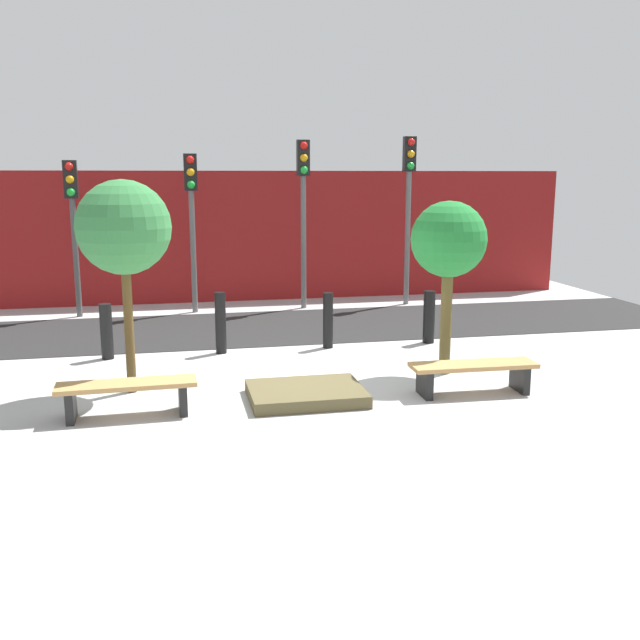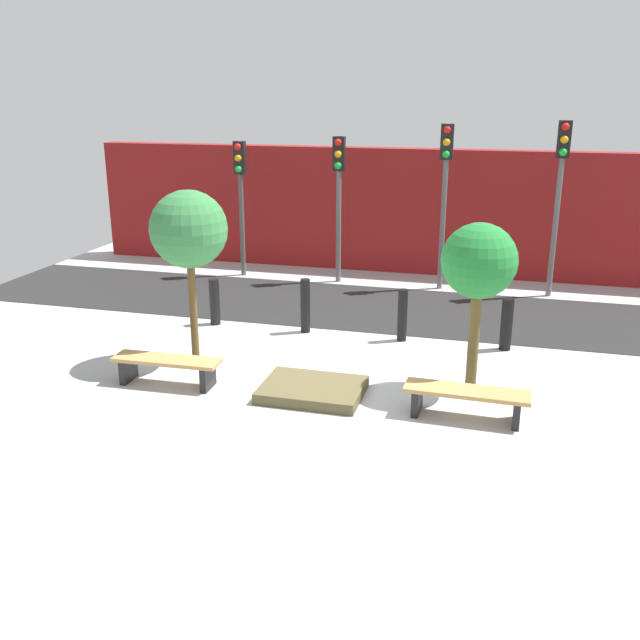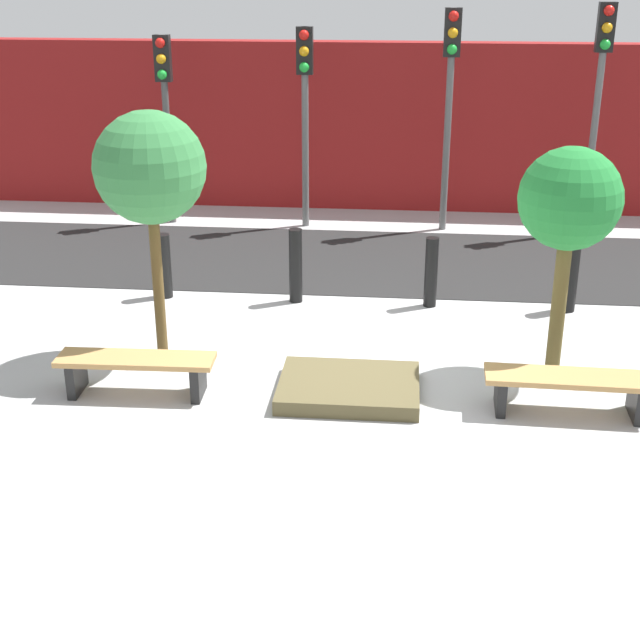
{
  "view_description": "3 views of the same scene",
  "coord_description": "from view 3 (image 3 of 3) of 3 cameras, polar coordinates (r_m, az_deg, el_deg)",
  "views": [
    {
      "loc": [
        -1.73,
        -9.65,
        2.99
      ],
      "look_at": [
        0.29,
        -0.08,
        1.0
      ],
      "focal_mm": 40.0,
      "sensor_mm": 36.0,
      "label": 1
    },
    {
      "loc": [
        2.73,
        -10.22,
        4.47
      ],
      "look_at": [
        0.04,
        -0.26,
        1.13
      ],
      "focal_mm": 40.0,
      "sensor_mm": 36.0,
      "label": 2
    },
    {
      "loc": [
        0.53,
        -9.36,
        4.45
      ],
      "look_at": [
        -0.36,
        -0.19,
        0.73
      ],
      "focal_mm": 50.0,
      "sensor_mm": 36.0,
      "label": 3
    }
  ],
  "objects": [
    {
      "name": "traffic_light_west",
      "position": [
        16.23,
        -9.91,
        14.01
      ],
      "size": [
        0.28,
        0.27,
        3.3
      ],
      "color": "#4C4C4C",
      "rests_on": "ground"
    },
    {
      "name": "traffic_light_east",
      "position": [
        15.94,
        17.49,
        14.52
      ],
      "size": [
        0.28,
        0.27,
        3.85
      ],
      "color": "slate",
      "rests_on": "ground"
    },
    {
      "name": "traffic_light_mid_east",
      "position": [
        15.65,
        8.32,
        14.91
      ],
      "size": [
        0.28,
        0.27,
        3.75
      ],
      "color": "#5C5C5C",
      "rests_on": "ground"
    },
    {
      "name": "road_strip",
      "position": [
        14.29,
        3.13,
        3.81
      ],
      "size": [
        18.0,
        3.33,
        0.01
      ],
      "primitive_type": "cube",
      "color": "#242424",
      "rests_on": "ground"
    },
    {
      "name": "building_facade",
      "position": [
        17.27,
        3.77,
        12.24
      ],
      "size": [
        16.2,
        0.5,
        3.09
      ],
      "primitive_type": "cube",
      "color": "maroon",
      "rests_on": "ground"
    },
    {
      "name": "ground_plane",
      "position": [
        10.38,
        2.06,
        -3.44
      ],
      "size": [
        18.0,
        18.0,
        0.0
      ],
      "primitive_type": "plane",
      "color": "#AFAFAF"
    },
    {
      "name": "bench_right",
      "position": [
        9.73,
        15.65,
        -4.07
      ],
      "size": [
        1.77,
        0.52,
        0.44
      ],
      "rotation": [
        0.0,
        0.0,
        -0.03
      ],
      "color": "black",
      "rests_on": "ground"
    },
    {
      "name": "bollard_left",
      "position": [
        12.39,
        -1.57,
        3.49
      ],
      "size": [
        0.18,
        0.18,
        1.05
      ],
      "primitive_type": "cylinder",
      "color": "black",
      "rests_on": "ground"
    },
    {
      "name": "tree_behind_left_bench",
      "position": [
        10.32,
        -10.84,
        9.45
      ],
      "size": [
        1.28,
        1.28,
        2.94
      ],
      "color": "brown",
      "rests_on": "ground"
    },
    {
      "name": "traffic_light_mid_west",
      "position": [
        15.76,
        -0.98,
        14.44
      ],
      "size": [
        0.28,
        0.27,
        3.44
      ],
      "color": "#5C5C5C",
      "rests_on": "ground"
    },
    {
      "name": "bollard_far_left",
      "position": [
        12.77,
        -9.95,
        3.43
      ],
      "size": [
        0.2,
        0.2,
        0.93
      ],
      "primitive_type": "cylinder",
      "color": "black",
      "rests_on": "ground"
    },
    {
      "name": "tree_behind_right_bench",
      "position": [
        10.14,
        15.69,
        7.27
      ],
      "size": [
        1.13,
        1.13,
        2.63
      ],
      "color": "brown",
      "rests_on": "ground"
    },
    {
      "name": "bollard_center",
      "position": [
        12.32,
        7.12,
        3.05
      ],
      "size": [
        0.18,
        0.18,
        0.98
      ],
      "primitive_type": "cylinder",
      "color": "black",
      "rests_on": "ground"
    },
    {
      "name": "bench_left",
      "position": [
        9.98,
        -11.68,
        -2.98
      ],
      "size": [
        1.74,
        0.5,
        0.45
      ],
      "rotation": [
        0.0,
        0.0,
        0.03
      ],
      "color": "black",
      "rests_on": "ground"
    },
    {
      "name": "planter_bed",
      "position": [
        9.86,
        1.87,
        -4.35
      ],
      "size": [
        1.54,
        1.18,
        0.17
      ],
      "primitive_type": "cube",
      "color": "brown",
      "rests_on": "ground"
    },
    {
      "name": "bollard_right",
      "position": [
        12.53,
        15.71,
        2.63
      ],
      "size": [
        0.21,
        0.21,
        0.95
      ],
      "primitive_type": "cylinder",
      "color": "black",
      "rests_on": "ground"
    }
  ]
}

